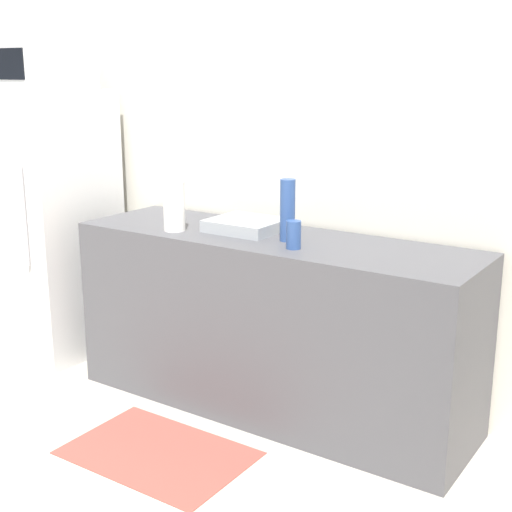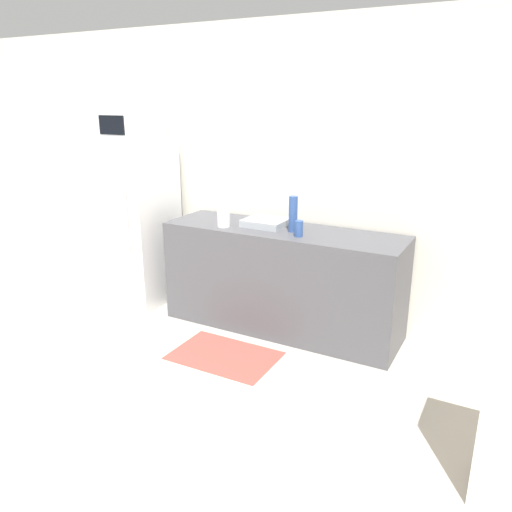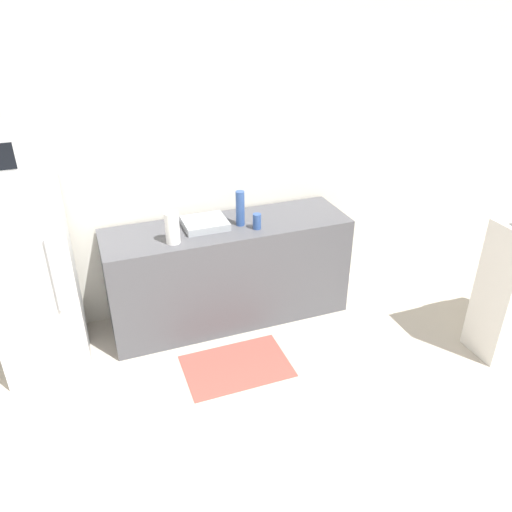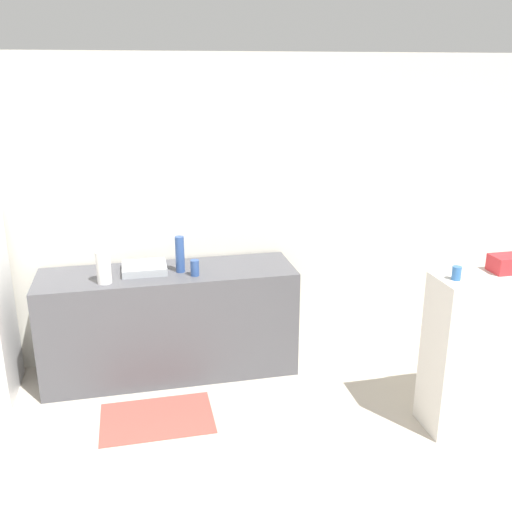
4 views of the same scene
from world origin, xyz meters
name	(u,v)px [view 4 (image 4 of 4)]	position (x,y,z in m)	size (l,w,h in m)	color
wall_back	(109,216)	(0.00, 2.68, 1.30)	(8.00, 0.06, 2.60)	silver
counter	(170,322)	(0.44, 2.33, 0.45)	(2.07, 0.61, 0.90)	#4C4C51
sink_basin	(144,268)	(0.26, 2.37, 0.93)	(0.35, 0.31, 0.06)	#9EA3A8
bottle_tall	(180,254)	(0.54, 2.30, 1.05)	(0.07, 0.07, 0.30)	#2D4C8C
bottle_short	(195,268)	(0.65, 2.18, 0.97)	(0.07, 0.07, 0.13)	#2D4C8C
shelf_cabinet	(486,351)	(2.57, 1.10, 0.57)	(0.84, 0.35, 1.14)	silver
basket	(511,263)	(2.70, 1.15, 1.20)	(0.27, 0.17, 0.12)	red
jar	(457,273)	(2.25, 1.08, 1.19)	(0.06, 0.06, 0.09)	#336BB2
paper_towel_roll	(104,267)	(-0.05, 2.17, 1.03)	(0.11, 0.11, 0.25)	white
kitchen_rug	(157,418)	(0.27, 1.64, 0.00)	(0.82, 0.55, 0.01)	#99473D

